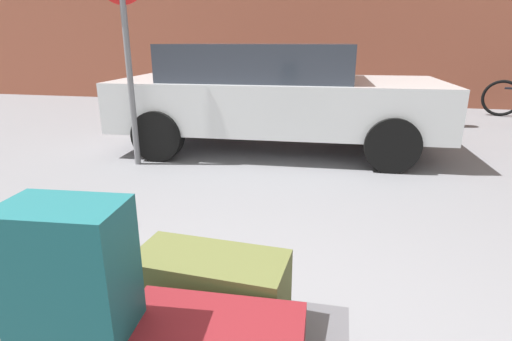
# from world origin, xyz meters

# --- Properties ---
(suitcase_teal_rear_right) EXTENTS (0.36, 0.24, 0.69)m
(suitcase_teal_rear_right) POSITION_xyz_m (-0.25, -0.24, 0.68)
(suitcase_teal_rear_right) COLOR #144C51
(suitcase_teal_rear_right) RESTS_ON luggage_cart
(duffel_bag_olive_front_right) EXTENTS (0.63, 0.33, 0.31)m
(duffel_bag_olive_front_right) POSITION_xyz_m (0.02, 0.21, 0.50)
(duffel_bag_olive_front_right) COLOR #4C5128
(duffel_bag_olive_front_right) RESTS_ON luggage_cart
(parked_car) EXTENTS (4.38, 2.08, 1.42)m
(parked_car) POSITION_xyz_m (-0.43, 4.37, 0.76)
(parked_car) COLOR silver
(parked_car) RESTS_ON ground_plane
(bollard_kerb_near) EXTENTS (0.25, 0.25, 0.65)m
(bollard_kerb_near) POSITION_xyz_m (2.44, 6.52, 0.33)
(bollard_kerb_near) COLOR #383838
(bollard_kerb_near) RESTS_ON ground_plane
(no_parking_sign) EXTENTS (0.49, 0.16, 2.33)m
(no_parking_sign) POSITION_xyz_m (-1.93, 3.24, 1.44)
(no_parking_sign) COLOR slate
(no_parking_sign) RESTS_ON ground_plane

